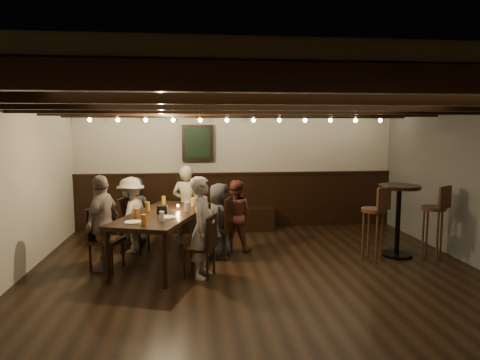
{
  "coord_description": "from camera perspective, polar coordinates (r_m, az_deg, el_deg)",
  "views": [
    {
      "loc": [
        -0.86,
        -5.19,
        2.04
      ],
      "look_at": [
        -0.17,
        1.3,
        1.25
      ],
      "focal_mm": 32.0,
      "sensor_mm": 36.0,
      "label": 1
    }
  ],
  "objects": [
    {
      "name": "room",
      "position": [
        7.49,
        -1.62,
        -0.5
      ],
      "size": [
        7.0,
        7.0,
        7.0
      ],
      "color": "black",
      "rests_on": "ground"
    },
    {
      "name": "dining_table",
      "position": [
        6.55,
        -10.15,
        -4.9
      ],
      "size": [
        1.52,
        2.25,
        0.77
      ],
      "rotation": [
        0.0,
        0.0,
        -0.31
      ],
      "color": "black",
      "rests_on": "floor"
    },
    {
      "name": "chair_left_near",
      "position": [
        7.34,
        -14.0,
        -7.21
      ],
      "size": [
        0.52,
        0.52,
        0.9
      ],
      "rotation": [
        0.0,
        0.0,
        -1.89
      ],
      "color": "black",
      "rests_on": "floor"
    },
    {
      "name": "chair_left_far",
      "position": [
        6.57,
        -17.47,
        -8.97
      ],
      "size": [
        0.52,
        0.52,
        0.91
      ],
      "rotation": [
        0.0,
        0.0,
        -1.89
      ],
      "color": "black",
      "rests_on": "floor"
    },
    {
      "name": "chair_right_near",
      "position": [
        6.84,
        -2.98,
        -7.89
      ],
      "size": [
        0.55,
        0.55,
        0.96
      ],
      "rotation": [
        0.0,
        0.0,
        1.26
      ],
      "color": "black",
      "rests_on": "floor"
    },
    {
      "name": "chair_right_far",
      "position": [
        6.01,
        -5.25,
        -10.28
      ],
      "size": [
        0.5,
        0.5,
        0.87
      ],
      "rotation": [
        0.0,
        0.0,
        1.26
      ],
      "color": "black",
      "rests_on": "floor"
    },
    {
      "name": "person_bench_left",
      "position": [
        7.74,
        -13.82,
        -4.01
      ],
      "size": [
        0.67,
        0.54,
        1.2
      ],
      "primitive_type": "imported",
      "rotation": [
        0.0,
        0.0,
        2.83
      ],
      "color": "black",
      "rests_on": "floor"
    },
    {
      "name": "person_bench_centre",
      "position": [
        7.52,
        -7.14,
        -3.39
      ],
      "size": [
        0.59,
        0.48,
        1.4
      ],
      "primitive_type": "imported",
      "rotation": [
        0.0,
        0.0,
        2.83
      ],
      "color": "gray",
      "rests_on": "floor"
    },
    {
      "name": "person_bench_right",
      "position": [
        7.15,
        -0.67,
        -4.73
      ],
      "size": [
        0.69,
        0.61,
        1.19
      ],
      "primitive_type": "imported",
      "rotation": [
        0.0,
        0.0,
        2.83
      ],
      "color": "#5F2920",
      "rests_on": "floor"
    },
    {
      "name": "person_left_near",
      "position": [
        7.27,
        -14.3,
        -4.52
      ],
      "size": [
        0.69,
        0.91,
        1.25
      ],
      "primitive_type": "imported",
      "rotation": [
        0.0,
        0.0,
        -1.89
      ],
      "color": "gray",
      "rests_on": "floor"
    },
    {
      "name": "person_left_far",
      "position": [
        6.48,
        -17.84,
        -5.43
      ],
      "size": [
        0.57,
        0.87,
        1.38
      ],
      "primitive_type": "imported",
      "rotation": [
        0.0,
        0.0,
        -1.89
      ],
      "color": "gray",
      "rests_on": "floor"
    },
    {
      "name": "person_right_near",
      "position": [
        6.76,
        -2.76,
        -5.43
      ],
      "size": [
        0.54,
        0.67,
        1.19
      ],
      "primitive_type": "imported",
      "rotation": [
        0.0,
        0.0,
        1.26
      ],
      "color": "#2C2B2E",
      "rests_on": "floor"
    },
    {
      "name": "person_right_far",
      "position": [
        5.89,
        -5.0,
        -6.29
      ],
      "size": [
        0.47,
        0.59,
        1.39
      ],
      "primitive_type": "imported",
      "rotation": [
        0.0,
        0.0,
        1.26
      ],
      "color": "#A4948B",
      "rests_on": "floor"
    },
    {
      "name": "pint_a",
      "position": [
        7.27,
        -10.15,
        -2.66
      ],
      "size": [
        0.07,
        0.07,
        0.14
      ],
      "primitive_type": "cylinder",
      "color": "#BF7219",
      "rests_on": "dining_table"
    },
    {
      "name": "pint_b",
      "position": [
        7.04,
        -6.3,
        -2.9
      ],
      "size": [
        0.07,
        0.07,
        0.14
      ],
      "primitive_type": "cylinder",
      "color": "#BF7219",
      "rests_on": "dining_table"
    },
    {
      "name": "pint_c",
      "position": [
        6.73,
        -12.23,
        -3.47
      ],
      "size": [
        0.07,
        0.07,
        0.14
      ],
      "primitive_type": "cylinder",
      "color": "#BF7219",
      "rests_on": "dining_table"
    },
    {
      "name": "pint_d",
      "position": [
        6.6,
        -7.11,
        -3.57
      ],
      "size": [
        0.07,
        0.07,
        0.14
      ],
      "primitive_type": "cylinder",
      "color": "silver",
      "rests_on": "dining_table"
    },
    {
      "name": "pint_e",
      "position": [
        6.21,
        -13.63,
        -4.38
      ],
      "size": [
        0.07,
        0.07,
        0.14
      ],
      "primitive_type": "cylinder",
      "color": "#BF7219",
      "rests_on": "dining_table"
    },
    {
      "name": "pint_f",
      "position": [
        5.95,
        -10.39,
        -4.79
      ],
      "size": [
        0.07,
        0.07,
        0.14
      ],
      "primitive_type": "cylinder",
      "color": "silver",
      "rests_on": "dining_table"
    },
    {
      "name": "pint_g",
      "position": [
        5.79,
        -12.71,
        -5.19
      ],
      "size": [
        0.07,
        0.07,
        0.14
      ],
      "primitive_type": "cylinder",
      "color": "#BF7219",
      "rests_on": "dining_table"
    },
    {
      "name": "plate_near",
      "position": [
        5.97,
        -14.04,
        -5.46
      ],
      "size": [
        0.24,
        0.24,
        0.01
      ],
      "primitive_type": "cylinder",
      "color": "white",
      "rests_on": "dining_table"
    },
    {
      "name": "plate_far",
      "position": [
        6.2,
        -9.67,
        -4.9
      ],
      "size": [
        0.24,
        0.24,
        0.01
      ],
      "primitive_type": "cylinder",
      "color": "white",
      "rests_on": "dining_table"
    },
    {
      "name": "condiment_caddy",
      "position": [
        6.48,
        -10.34,
        -3.92
      ],
      "size": [
        0.15,
        0.1,
        0.12
      ],
      "primitive_type": "cube",
      "color": "black",
      "rests_on": "dining_table"
    },
    {
      "name": "candle",
      "position": [
        6.76,
        -8.27,
        -3.72
      ],
      "size": [
        0.05,
        0.05,
        0.05
      ],
      "primitive_type": "cylinder",
      "color": "beige",
      "rests_on": "dining_table"
    },
    {
      "name": "high_top_table",
      "position": [
        7.25,
        20.37,
        -3.74
      ],
      "size": [
        0.65,
        0.65,
        1.15
      ],
      "color": "black",
      "rests_on": "floor"
    },
    {
      "name": "bar_stool_left",
      "position": [
        6.93,
        17.31,
        -6.82
      ],
      "size": [
        0.42,
        0.43,
        1.16
      ],
      "rotation": [
        0.0,
        0.0,
        0.55
      ],
      "color": "#3E2113",
      "rests_on": "floor"
    },
    {
      "name": "bar_stool_right",
      "position": [
        7.42,
        24.3,
        -6.22
      ],
      "size": [
        0.42,
        0.43,
        1.16
      ],
      "rotation": [
        0.0,
        0.0,
        0.53
      ],
      "color": "#3E2113",
      "rests_on": "floor"
    }
  ]
}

